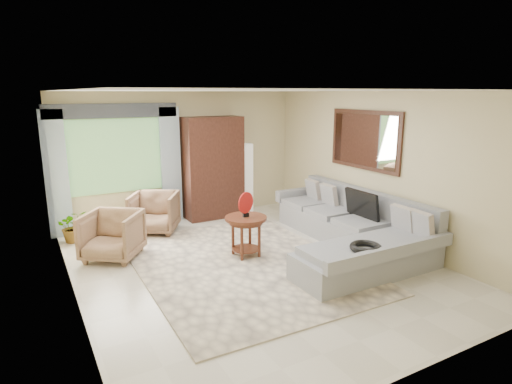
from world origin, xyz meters
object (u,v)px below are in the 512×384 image
armchair_left (112,235)px  tv_screen (362,205)px  sectional_sofa (351,233)px  armchair_right (155,213)px  armoire (213,168)px  floor_lamp (246,178)px  coffee_table (246,236)px  potted_plant (73,226)px

armchair_left → tv_screen: bearing=15.5°
sectional_sofa → armchair_right: sectional_sofa is taller
tv_screen → armoire: 3.22m
armchair_right → armoire: size_ratio=0.40×
armchair_right → armoire: 1.60m
floor_lamp → coffee_table: bearing=-117.8°
sectional_sofa → coffee_table: bearing=162.3°
coffee_table → armoire: size_ratio=0.32×
potted_plant → armoire: (2.80, 0.24, 0.77)m
sectional_sofa → armchair_left: bearing=157.1°
tv_screen → coffee_table: tv_screen is taller
armchair_right → floor_lamp: 2.27m
sectional_sofa → armchair_left: sectional_sofa is taller
armchair_left → armoire: (2.35, 1.39, 0.67)m
sectional_sofa → coffee_table: 1.79m
sectional_sofa → floor_lamp: size_ratio=2.31×
armchair_right → armchair_left: bearing=-103.5°
armoire → floor_lamp: 0.86m
sectional_sofa → armchair_right: size_ratio=4.14×
tv_screen → potted_plant: tv_screen is taller
armchair_left → floor_lamp: 3.49m
armchair_right → armoire: bearing=48.0°
sectional_sofa → armchair_right: (-2.62, 2.48, 0.10)m
potted_plant → sectional_sofa: bearing=-33.3°
armchair_right → sectional_sofa: bearing=-12.1°
coffee_table → armoire: bearing=78.6°
coffee_table → armchair_right: (-0.92, 1.93, 0.03)m
armchair_left → armchair_right: size_ratio=1.00×
armchair_right → armoire: armoire is taller
sectional_sofa → coffee_table: size_ratio=5.20×
armchair_left → floor_lamp: floor_lamp is taller
coffee_table → armchair_right: armchair_right is taller
tv_screen → armoire: armoire is taller
armchair_right → potted_plant: (-1.41, 0.18, -0.10)m
armchair_left → potted_plant: 1.23m
sectional_sofa → floor_lamp: (-0.43, 2.96, 0.47)m
sectional_sofa → potted_plant: sectional_sofa is taller
coffee_table → armoire: 2.50m
armoire → floor_lamp: armoire is taller
potted_plant → armchair_right: bearing=-7.1°
tv_screen → sectional_sofa: bearing=-166.9°
sectional_sofa → armchair_left: 3.89m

